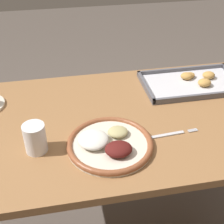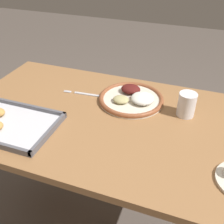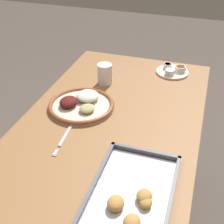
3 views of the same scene
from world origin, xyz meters
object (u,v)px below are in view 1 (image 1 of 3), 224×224
(dinner_plate, at_px, (109,144))
(fork, at_px, (165,135))
(baking_tray, at_px, (193,82))
(drinking_cup, at_px, (35,138))

(dinner_plate, bearing_deg, fork, 5.51)
(baking_tray, bearing_deg, dinner_plate, -142.40)
(dinner_plate, height_order, drinking_cup, drinking_cup)
(dinner_plate, distance_m, drinking_cup, 0.24)
(dinner_plate, bearing_deg, baking_tray, 37.60)
(baking_tray, distance_m, drinking_cup, 0.73)
(dinner_plate, relative_size, drinking_cup, 2.87)
(baking_tray, relative_size, drinking_cup, 4.29)
(fork, bearing_deg, baking_tray, 49.22)
(fork, bearing_deg, drinking_cup, 174.57)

